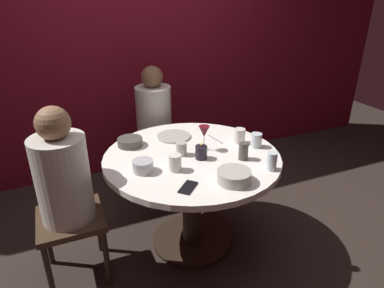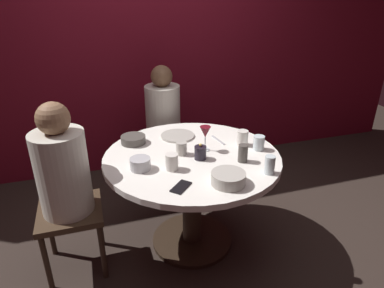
{
  "view_description": "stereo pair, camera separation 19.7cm",
  "coord_description": "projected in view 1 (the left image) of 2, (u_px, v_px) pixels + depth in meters",
  "views": [
    {
      "loc": [
        -0.8,
        -1.89,
        1.76
      ],
      "look_at": [
        0.0,
        0.0,
        0.82
      ],
      "focal_mm": 31.5,
      "sensor_mm": 36.0,
      "label": 1
    },
    {
      "loc": [
        -0.61,
        -1.95,
        1.76
      ],
      "look_at": [
        0.0,
        0.0,
        0.82
      ],
      "focal_mm": 31.5,
      "sensor_mm": 36.0,
      "label": 2
    }
  ],
  "objects": [
    {
      "name": "ground_plane",
      "position": [
        192.0,
        240.0,
        2.6
      ],
      "size": [
        8.0,
        8.0,
        0.0
      ],
      "primitive_type": "plane",
      "color": "#2D231E"
    },
    {
      "name": "back_wall",
      "position": [
        135.0,
        42.0,
        3.23
      ],
      "size": [
        6.0,
        0.1,
        2.6
      ],
      "primitive_type": "cube",
      "color": "maroon",
      "rests_on": "ground"
    },
    {
      "name": "dining_table",
      "position": [
        192.0,
        177.0,
        2.36
      ],
      "size": [
        1.2,
        1.2,
        0.74
      ],
      "color": "white",
      "rests_on": "ground"
    },
    {
      "name": "seated_diner_left",
      "position": [
        63.0,
        180.0,
        2.0
      ],
      "size": [
        0.4,
        0.4,
        1.19
      ],
      "rotation": [
        0.0,
        0.0,
        6.28
      ],
      "color": "#3F2D1E",
      "rests_on": "ground"
    },
    {
      "name": "seated_diner_back",
      "position": [
        154.0,
        116.0,
        3.03
      ],
      "size": [
        0.4,
        0.4,
        1.17
      ],
      "rotation": [
        0.0,
        0.0,
        4.71
      ],
      "color": "#3F2D1E",
      "rests_on": "ground"
    },
    {
      "name": "candle_holder",
      "position": [
        201.0,
        152.0,
        2.22
      ],
      "size": [
        0.08,
        0.08,
        0.11
      ],
      "color": "black",
      "rests_on": "dining_table"
    },
    {
      "name": "wine_glass",
      "position": [
        204.0,
        133.0,
        2.31
      ],
      "size": [
        0.08,
        0.08,
        0.18
      ],
      "color": "silver",
      "rests_on": "dining_table"
    },
    {
      "name": "dinner_plate",
      "position": [
        174.0,
        136.0,
        2.56
      ],
      "size": [
        0.26,
        0.26,
        0.01
      ],
      "primitive_type": "cylinder",
      "color": "#B2ADA3",
      "rests_on": "dining_table"
    },
    {
      "name": "cell_phone",
      "position": [
        188.0,
        187.0,
        1.9
      ],
      "size": [
        0.15,
        0.15,
        0.01
      ],
      "primitive_type": "cube",
      "rotation": [
        0.0,
        0.0,
        2.36
      ],
      "color": "black",
      "rests_on": "dining_table"
    },
    {
      "name": "bowl_serving_large",
      "position": [
        143.0,
        166.0,
        2.06
      ],
      "size": [
        0.13,
        0.13,
        0.07
      ],
      "primitive_type": "cylinder",
      "color": "#B7B7BC",
      "rests_on": "dining_table"
    },
    {
      "name": "bowl_salad_center",
      "position": [
        130.0,
        142.0,
        2.41
      ],
      "size": [
        0.18,
        0.18,
        0.06
      ],
      "primitive_type": "cylinder",
      "color": "#4C4742",
      "rests_on": "dining_table"
    },
    {
      "name": "bowl_small_white",
      "position": [
        234.0,
        176.0,
        1.95
      ],
      "size": [
        0.2,
        0.2,
        0.07
      ],
      "primitive_type": "cylinder",
      "color": "#B2ADA3",
      "rests_on": "dining_table"
    },
    {
      "name": "cup_near_candle",
      "position": [
        181.0,
        149.0,
        2.27
      ],
      "size": [
        0.07,
        0.07,
        0.09
      ],
      "primitive_type": "cylinder",
      "color": "#B2ADA3",
      "rests_on": "dining_table"
    },
    {
      "name": "cup_by_left_diner",
      "position": [
        272.0,
        161.0,
        2.08
      ],
      "size": [
        0.06,
        0.06,
        0.12
      ],
      "primitive_type": "cylinder",
      "color": "silver",
      "rests_on": "dining_table"
    },
    {
      "name": "cup_by_right_diner",
      "position": [
        175.0,
        163.0,
        2.07
      ],
      "size": [
        0.08,
        0.08,
        0.1
      ],
      "primitive_type": "cylinder",
      "color": "silver",
      "rests_on": "dining_table"
    },
    {
      "name": "cup_center_front",
      "position": [
        243.0,
        151.0,
        2.21
      ],
      "size": [
        0.06,
        0.06,
        0.12
      ],
      "primitive_type": "cylinder",
      "color": "#4C4742",
      "rests_on": "dining_table"
    },
    {
      "name": "cup_far_edge",
      "position": [
        240.0,
        136.0,
        2.44
      ],
      "size": [
        0.08,
        0.08,
        0.11
      ],
      "primitive_type": "cylinder",
      "color": "silver",
      "rests_on": "dining_table"
    },
    {
      "name": "cup_beside_wine",
      "position": [
        256.0,
        140.0,
        2.38
      ],
      "size": [
        0.08,
        0.08,
        0.1
      ],
      "primitive_type": "cylinder",
      "color": "silver",
      "rests_on": "dining_table"
    },
    {
      "name": "fork_near_plate",
      "position": [
        215.0,
        139.0,
        2.52
      ],
      "size": [
        0.05,
        0.18,
        0.01
      ],
      "primitive_type": "cube",
      "rotation": [
        0.0,
        0.0,
        0.16
      ],
      "color": "#B7B7BC",
      "rests_on": "dining_table"
    }
  ]
}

